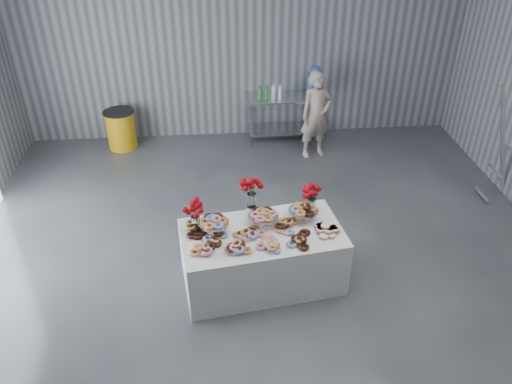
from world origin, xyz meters
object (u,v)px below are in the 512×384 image
prep_table (286,110)px  person (316,115)px  display_table (262,257)px  trash_barrel (121,129)px  water_jug (315,82)px  stepladder (509,147)px

prep_table → person: bearing=-53.8°
display_table → trash_barrel: 4.40m
display_table → water_jug: (1.32, 3.80, 0.77)m
person → stepladder: (2.53, -1.72, 0.15)m
person → trash_barrel: 3.55m
prep_table → person: 0.75m
stepladder → person: bearing=145.9°
display_table → stepladder: 4.10m
prep_table → water_jug: 0.73m
display_table → water_jug: bearing=70.9°
display_table → prep_table: size_ratio=1.27×
person → prep_table: bearing=112.9°
prep_table → stepladder: size_ratio=0.81×
prep_table → person: (0.43, -0.59, 0.15)m
water_jug → trash_barrel: bearing=180.0°
prep_table → stepladder: 3.77m
display_table → person: person is taller
prep_table → water_jug: bearing=-0.0°
prep_table → stepladder: (2.97, -2.31, 0.30)m
water_jug → person: bearing=-96.4°
stepladder → prep_table: bearing=142.1°
water_jug → stepladder: stepladder is taller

